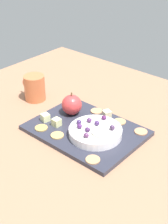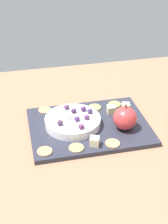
% 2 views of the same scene
% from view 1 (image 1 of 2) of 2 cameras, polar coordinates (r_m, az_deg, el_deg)
% --- Properties ---
extents(table, '(1.26, 0.98, 0.05)m').
position_cam_1_polar(table, '(1.09, 1.82, -3.90)').
color(table, '#966C51').
rests_on(table, ground).
extents(platter, '(0.35, 0.26, 0.01)m').
position_cam_1_polar(platter, '(1.06, 0.30, -3.20)').
color(platter, '#2C2E3C').
rests_on(platter, table).
extents(serving_dish, '(0.16, 0.16, 0.02)m').
position_cam_1_polar(serving_dish, '(1.01, 1.99, -3.49)').
color(serving_dish, white).
rests_on(serving_dish, platter).
extents(apple_whole, '(0.07, 0.07, 0.07)m').
position_cam_1_polar(apple_whole, '(1.11, -2.13, 1.26)').
color(apple_whole, '#CE3839').
rests_on(apple_whole, platter).
extents(apple_stem, '(0.01, 0.01, 0.01)m').
position_cam_1_polar(apple_stem, '(1.09, -2.17, 3.10)').
color(apple_stem, brown).
rests_on(apple_stem, apple_whole).
extents(cheese_cube_0, '(0.03, 0.03, 0.02)m').
position_cam_1_polar(cheese_cube_0, '(1.10, 4.07, -0.40)').
color(cheese_cube_0, beige).
rests_on(cheese_cube_0, platter).
extents(cheese_cube_1, '(0.03, 0.03, 0.02)m').
position_cam_1_polar(cheese_cube_1, '(1.06, -4.78, -1.77)').
color(cheese_cube_1, beige).
rests_on(cheese_cube_1, platter).
extents(cheese_cube_2, '(0.03, 0.03, 0.02)m').
position_cam_1_polar(cheese_cube_2, '(1.09, -6.73, -0.95)').
color(cheese_cube_2, beige).
rests_on(cheese_cube_2, platter).
extents(cracker_0, '(0.04, 0.04, 0.00)m').
position_cam_1_polar(cracker_0, '(1.14, 2.19, 0.16)').
color(cracker_0, tan).
rests_on(cracker_0, platter).
extents(cracker_1, '(0.04, 0.04, 0.00)m').
position_cam_1_polar(cracker_1, '(1.05, 9.83, -3.37)').
color(cracker_1, tan).
rests_on(cracker_1, platter).
extents(cracker_2, '(0.04, 0.04, 0.00)m').
position_cam_1_polar(cracker_2, '(0.92, 1.54, -8.26)').
color(cracker_2, tan).
rests_on(cracker_2, platter).
extents(cracker_3, '(0.04, 0.04, 0.00)m').
position_cam_1_polar(cracker_3, '(1.02, -4.66, -4.05)').
color(cracker_3, tan).
rests_on(cracker_3, platter).
extents(cracker_4, '(0.04, 0.04, 0.00)m').
position_cam_1_polar(cracker_4, '(1.09, 6.20, -1.67)').
color(cracker_4, tan).
rests_on(cracker_4, platter).
extents(cracker_5, '(0.04, 0.04, 0.00)m').
position_cam_1_polar(cracker_5, '(1.06, -7.42, -2.75)').
color(cracker_5, tan).
rests_on(cracker_5, platter).
extents(grape_0, '(0.02, 0.02, 0.01)m').
position_cam_1_polar(grape_0, '(1.05, 3.48, -0.97)').
color(grape_0, '#532051').
rests_on(grape_0, serving_dish).
extents(grape_1, '(0.02, 0.02, 0.01)m').
position_cam_1_polar(grape_1, '(1.03, 0.99, -1.46)').
color(grape_1, '#4E2A59').
rests_on(grape_1, serving_dish).
extents(grape_2, '(0.02, 0.02, 0.01)m').
position_cam_1_polar(grape_2, '(0.96, 0.39, -4.06)').
color(grape_2, '#572E56').
rests_on(grape_2, serving_dish).
extents(grape_3, '(0.02, 0.02, 0.02)m').
position_cam_1_polar(grape_3, '(1.01, -0.89, -2.39)').
color(grape_3, '#4F2460').
rests_on(grape_3, serving_dish).
extents(grape_4, '(0.02, 0.02, 0.01)m').
position_cam_1_polar(grape_4, '(1.02, 2.26, -1.93)').
color(grape_4, '#462B61').
rests_on(grape_4, serving_dish).
extents(grape_5, '(0.02, 0.02, 0.02)m').
position_cam_1_polar(grape_5, '(1.00, 4.92, -2.70)').
color(grape_5, '#442E4E').
rests_on(grape_5, serving_dish).
extents(grape_6, '(0.02, 0.02, 0.01)m').
position_cam_1_polar(grape_6, '(1.02, -0.88, -1.75)').
color(grape_6, '#402C5C').
rests_on(grape_6, serving_dish).
extents(grape_7, '(0.02, 0.02, 0.01)m').
position_cam_1_polar(grape_7, '(0.99, 0.62, -3.05)').
color(grape_7, '#442452').
rests_on(grape_7, serving_dish).
extents(apple_slice_0, '(0.05, 0.05, 0.01)m').
position_cam_1_polar(apple_slice_0, '(0.98, 2.88, -3.61)').
color(apple_slice_0, beige).
rests_on(apple_slice_0, serving_dish).
extents(cup, '(0.11, 0.08, 0.10)m').
position_cam_1_polar(cup, '(1.24, -8.57, 4.19)').
color(cup, '#D36B3F').
rests_on(cup, table).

